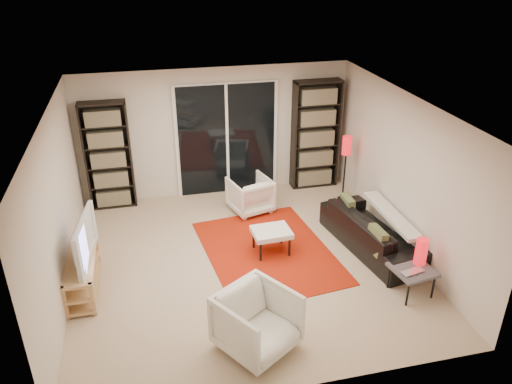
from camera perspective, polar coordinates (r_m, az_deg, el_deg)
floor at (r=7.66m, az=-1.32°, el=-7.89°), size 5.00×5.00×0.00m
wall_back at (r=9.33m, az=-4.62°, el=6.82°), size 5.00×0.02×2.40m
wall_front at (r=5.00m, az=4.66°, el=-12.24°), size 5.00×0.02×2.40m
wall_left at (r=7.04m, az=-21.75°, el=-1.88°), size 0.02×5.00×2.40m
wall_right at (r=7.90m, az=16.63°, el=2.02°), size 0.02×5.00×2.40m
ceiling at (r=6.61m, az=-1.54°, el=9.56°), size 5.00×5.00×0.02m
sliding_door at (r=9.37m, az=-3.34°, el=5.98°), size 1.92×0.08×2.16m
bookshelf_left at (r=9.19m, az=-16.52°, el=3.96°), size 0.80×0.30×1.95m
bookshelf_right at (r=9.67m, az=6.83°, el=6.49°), size 0.90×0.30×2.10m
tv_stand at (r=7.33m, az=-19.25°, el=-8.84°), size 0.40×1.25×0.50m
tv at (r=7.04m, az=-19.74°, el=-5.17°), size 0.27×1.09×0.62m
rug at (r=7.87m, az=1.37°, el=-6.81°), size 2.12×2.69×0.01m
sofa at (r=8.03m, az=13.26°, el=-4.42°), size 1.11×2.11×0.59m
armchair_back at (r=8.89m, az=-0.67°, el=-0.31°), size 0.83×0.85×0.63m
armchair_front at (r=6.00m, az=0.12°, el=-14.63°), size 1.13×1.13×0.76m
ottoman at (r=7.68m, az=1.77°, el=-4.71°), size 0.60×0.50×0.40m
side_table at (r=7.14m, az=17.44°, el=-8.61°), size 0.60×0.60×0.40m
laptop at (r=7.01m, az=17.69°, el=-8.89°), size 0.35×0.26×0.02m
table_lamp at (r=7.16m, az=18.36°, el=-6.46°), size 0.17×0.17×0.38m
floor_lamp at (r=9.17m, az=10.27°, el=4.43°), size 0.19×0.19×1.26m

